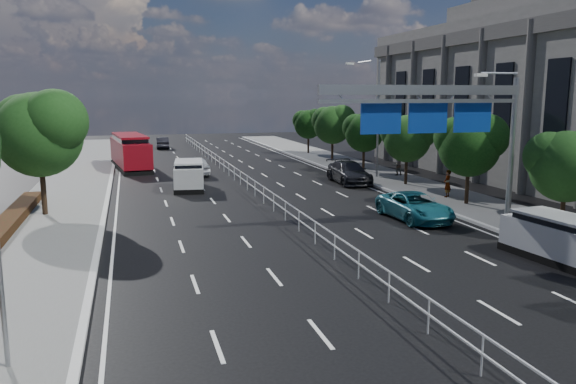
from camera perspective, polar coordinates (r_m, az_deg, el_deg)
name	(u,v)px	position (r m, az deg, el deg)	size (l,w,h in m)	color
ground	(413,323)	(16.74, 12.62, -12.82)	(160.00, 160.00, 0.00)	black
kerb_near	(77,361)	(14.99, -20.67, -15.73)	(0.25, 140.00, 0.15)	silver
median_fence	(249,184)	(37.26, -3.95, 0.78)	(0.05, 85.00, 1.02)	silver
overhead_gantry	(444,112)	(27.56, 15.53, 7.88)	(10.24, 0.38, 7.45)	gray
streetlight_far	(375,110)	(43.45, 8.80, 8.19)	(2.78, 2.40, 9.00)	gray
civic_hall	(559,96)	(47.31, 25.85, 8.75)	(14.40, 36.00, 14.35)	slate
near_tree_back	(40,130)	(31.84, -23.88, 5.83)	(4.84, 4.51, 6.69)	black
far_tree_c	(568,162)	(27.95, 26.55, 2.74)	(3.52, 3.28, 4.94)	black
far_tree_d	(470,143)	(33.82, 18.05, 4.80)	(3.85, 3.59, 5.34)	black
far_tree_e	(408,136)	(40.25, 12.09, 5.61)	(3.63, 3.38, 5.13)	black
far_tree_f	(365,130)	(47.00, 7.81, 6.24)	(3.52, 3.28, 5.02)	black
far_tree_g	(333,123)	(53.94, 4.61, 7.03)	(3.96, 3.69, 5.45)	black
far_tree_h	(309,123)	(61.03, 2.13, 7.07)	(3.41, 3.18, 4.91)	black
white_minivan	(189,175)	(38.89, -10.03, 1.69)	(2.45, 4.70, 1.96)	black
red_bus	(130,151)	(51.01, -15.75, 4.05)	(3.60, 10.18, 2.98)	black
near_car_silver	(196,165)	(45.85, -9.35, 2.68)	(1.79, 4.46, 1.52)	silver
near_car_dark	(162,143)	(69.40, -12.64, 4.89)	(1.41, 4.05, 1.34)	black
silver_minivan	(557,238)	(24.25, 25.63, -4.24)	(2.26, 4.50, 1.80)	black
parked_car_teal	(415,206)	(29.67, 12.75, -1.44)	(2.31, 5.02, 1.40)	#185D6C
parked_car_dark	(349,172)	(41.27, 6.21, 2.00)	(2.19, 5.39, 1.56)	black
pedestrian_a	(447,183)	(35.94, 15.89, 0.84)	(0.62, 0.40, 1.69)	gray
pedestrian_b	(397,165)	(44.89, 11.06, 2.66)	(0.74, 0.58, 1.53)	gray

